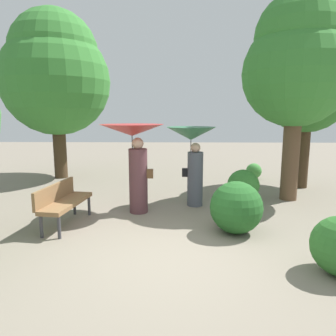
# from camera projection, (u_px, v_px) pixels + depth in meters

# --- Properties ---
(ground_plane) EXTENTS (40.00, 40.00, 0.00)m
(ground_plane) POSITION_uv_depth(u_px,v_px,m) (164.00, 251.00, 5.02)
(ground_plane) COLOR gray
(person_left) EXTENTS (1.39, 1.39, 1.97)m
(person_left) POSITION_uv_depth(u_px,v_px,m) (134.00, 147.00, 6.83)
(person_left) COLOR #563338
(person_left) RESTS_ON ground
(person_right) EXTENTS (1.17, 1.17, 1.89)m
(person_right) POSITION_uv_depth(u_px,v_px,m) (192.00, 148.00, 7.36)
(person_right) COLOR #474C56
(person_right) RESTS_ON ground
(park_bench) EXTENTS (0.67, 1.55, 0.83)m
(park_bench) POSITION_uv_depth(u_px,v_px,m) (63.00, 200.00, 6.15)
(park_bench) COLOR #38383D
(park_bench) RESTS_ON ground
(tree_near_left) EXTENTS (3.58, 3.58, 5.58)m
(tree_near_left) POSITION_uv_depth(u_px,v_px,m) (55.00, 73.00, 10.33)
(tree_near_left) COLOR #42301E
(tree_near_left) RESTS_ON ground
(tree_near_right) EXTENTS (2.46, 2.46, 4.64)m
(tree_near_right) POSITION_uv_depth(u_px,v_px,m) (308.00, 82.00, 8.96)
(tree_near_right) COLOR #42301E
(tree_near_right) RESTS_ON ground
(tree_mid_right) EXTENTS (2.61, 2.61, 5.06)m
(tree_mid_right) POSITION_uv_depth(u_px,v_px,m) (297.00, 62.00, 7.55)
(tree_mid_right) COLOR brown
(tree_mid_right) RESTS_ON ground
(bush_path_left) EXTENTS (0.81, 0.81, 0.81)m
(bush_path_left) POSITION_uv_depth(u_px,v_px,m) (243.00, 185.00, 7.91)
(bush_path_left) COLOR #387F33
(bush_path_left) RESTS_ON ground
(bush_path_right) EXTENTS (0.97, 0.97, 0.97)m
(bush_path_right) POSITION_uv_depth(u_px,v_px,m) (236.00, 207.00, 5.75)
(bush_path_right) COLOR #235B23
(bush_path_right) RESTS_ON ground
(bush_behind_bench) EXTENTS (0.53, 0.53, 0.53)m
(bush_behind_bench) POSITION_uv_depth(u_px,v_px,m) (254.00, 171.00, 10.71)
(bush_behind_bench) COLOR #428C3D
(bush_behind_bench) RESTS_ON ground
(path_marker_post) EXTENTS (0.12, 0.12, 0.61)m
(path_marker_post) POSITION_uv_depth(u_px,v_px,m) (228.00, 209.00, 6.25)
(path_marker_post) COLOR gray
(path_marker_post) RESTS_ON ground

